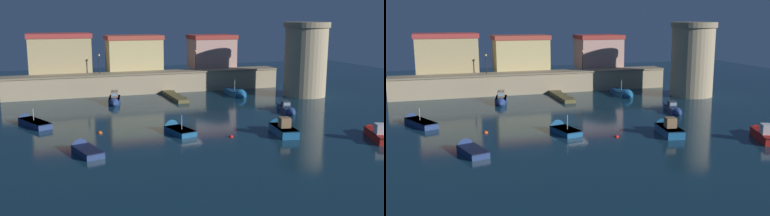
% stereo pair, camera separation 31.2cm
% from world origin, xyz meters
% --- Properties ---
extents(ground_plane, '(117.51, 117.51, 0.00)m').
position_xyz_m(ground_plane, '(0.00, 0.00, 0.00)').
color(ground_plane, '#112D3D').
extents(quay_wall, '(43.74, 3.79, 3.30)m').
position_xyz_m(quay_wall, '(0.00, 21.33, 1.66)').
color(quay_wall, tan).
rests_on(quay_wall, ground).
extents(old_town_backdrop, '(34.33, 5.72, 6.29)m').
position_xyz_m(old_town_backdrop, '(-2.34, 25.72, 6.07)').
color(old_town_backdrop, tan).
rests_on(old_town_backdrop, ground).
extents(fortress_tower, '(6.87, 6.87, 11.11)m').
position_xyz_m(fortress_tower, '(22.02, 10.98, 5.62)').
color(fortress_tower, tan).
rests_on(fortress_tower, ground).
extents(pier_dock, '(1.63, 9.04, 0.70)m').
position_xyz_m(pier_dock, '(2.56, 15.06, 0.25)').
color(pier_dock, brown).
rests_on(pier_dock, ground).
extents(quay_lamp_0, '(0.32, 0.32, 3.00)m').
position_xyz_m(quay_lamp_0, '(-7.58, 21.33, 5.33)').
color(quay_lamp_0, black).
rests_on(quay_lamp_0, quay_wall).
extents(quay_lamp_1, '(0.32, 0.32, 3.23)m').
position_xyz_m(quay_lamp_1, '(7.97, 21.33, 5.46)').
color(quay_lamp_1, black).
rests_on(quay_lamp_1, quay_wall).
extents(moored_boat_0, '(2.12, 6.59, 2.84)m').
position_xyz_m(moored_boat_0, '(12.09, 13.71, 0.40)').
color(moored_boat_0, '#195689').
rests_on(moored_boat_0, ground).
extents(moored_boat_1, '(4.23, 6.67, 2.39)m').
position_xyz_m(moored_boat_1, '(-17.68, 4.18, 0.35)').
color(moored_boat_1, navy).
rests_on(moored_boat_1, ground).
extents(moored_boat_2, '(2.87, 5.10, 2.64)m').
position_xyz_m(moored_boat_2, '(-3.01, -4.17, 0.30)').
color(moored_boat_2, '#195689').
rests_on(moored_boat_2, ground).
extents(moored_boat_3, '(2.85, 6.20, 1.56)m').
position_xyz_m(moored_boat_3, '(13.30, 0.74, 0.41)').
color(moored_boat_3, navy).
rests_on(moored_boat_3, ground).
extents(moored_boat_4, '(2.92, 5.04, 1.58)m').
position_xyz_m(moored_boat_4, '(-12.99, -8.77, 0.31)').
color(moored_boat_4, navy).
rests_on(moored_boat_4, ground).
extents(moored_boat_5, '(3.48, 6.41, 1.91)m').
position_xyz_m(moored_boat_5, '(15.43, -12.94, 0.53)').
color(moored_boat_5, red).
rests_on(moored_boat_5, ground).
extents(moored_boat_6, '(2.58, 5.63, 2.31)m').
position_xyz_m(moored_boat_6, '(7.39, -8.15, 0.54)').
color(moored_boat_6, '#195689').
rests_on(moored_boat_6, ground).
extents(moored_boat_7, '(2.57, 5.89, 2.54)m').
position_xyz_m(moored_boat_7, '(-6.65, 13.71, 0.51)').
color(moored_boat_7, navy).
rests_on(moored_boat_7, ground).
extents(mooring_buoy_0, '(0.45, 0.45, 0.45)m').
position_xyz_m(mooring_buoy_0, '(1.74, -8.03, 0.00)').
color(mooring_buoy_0, red).
rests_on(mooring_buoy_0, ground).
extents(mooring_buoy_1, '(0.49, 0.49, 0.49)m').
position_xyz_m(mooring_buoy_1, '(-10.72, -2.24, 0.00)').
color(mooring_buoy_1, '#EA4C19').
rests_on(mooring_buoy_1, ground).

